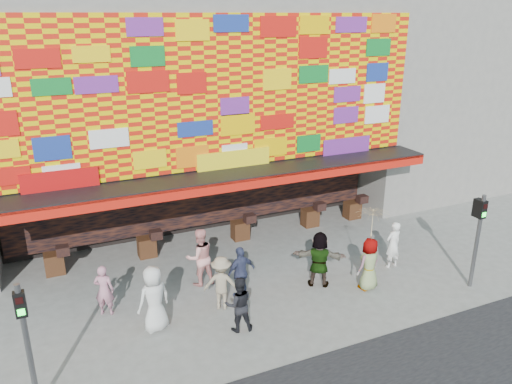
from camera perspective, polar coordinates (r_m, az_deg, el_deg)
ground at (r=14.77m, az=1.49°, el=-12.93°), size 90.00×90.00×0.00m
shop_building at (r=20.30m, az=-8.58°, el=11.75°), size 15.20×9.40×10.00m
neighbor_right at (r=26.68m, az=20.31°, el=14.31°), size 11.00×8.00×12.00m
signal_left at (r=11.49m, az=-24.83°, el=-14.48°), size 0.22×0.20×3.00m
signal_right at (r=16.32m, az=24.10°, el=-4.09°), size 0.22×0.20×3.00m
ped_a at (r=13.63m, az=-11.57°, el=-11.88°), size 1.03×0.82×1.84m
ped_b at (r=14.68m, az=-16.97°, el=-10.68°), size 0.65×0.56×1.50m
ped_c at (r=13.43m, az=-1.99°, el=-12.70°), size 0.85×0.72×1.54m
ped_d at (r=14.34m, az=-3.96°, el=-10.33°), size 1.19×1.01×1.60m
ped_e at (r=14.82m, az=-1.75°, el=-9.16°), size 1.02×0.61×1.63m
ped_f at (r=15.51m, az=7.24°, el=-7.63°), size 1.67×1.32×1.77m
ped_g at (r=15.61m, az=12.80°, el=-8.03°), size 0.90×0.68×1.66m
ped_h at (r=17.11m, az=15.39°, el=-5.82°), size 0.62×0.44×1.60m
ped_i at (r=15.53m, az=-6.43°, el=-7.39°), size 0.94×0.75×1.85m
parasol at (r=15.05m, az=13.18°, el=-3.51°), size 1.24×1.25×1.89m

